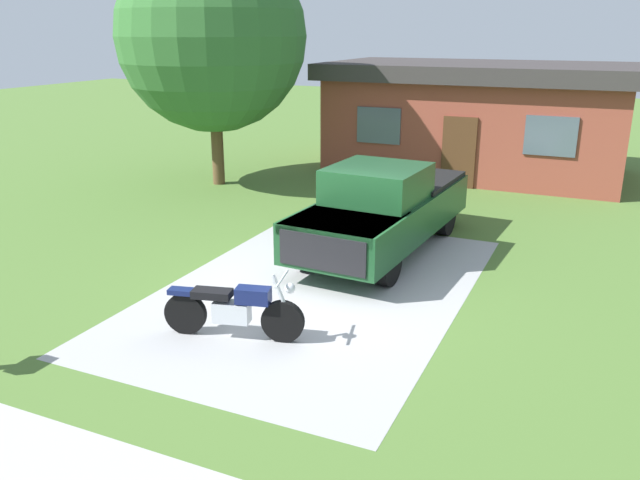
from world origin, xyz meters
The scene contains 6 objects.
ground_plane centered at (0.00, 0.00, 0.00)m, with size 80.00×80.00×0.00m, color #4D702F.
driveway_pad centered at (0.00, 0.00, 0.00)m, with size 5.18×8.14×0.01m, color #A3A3A3.
motorcycle centered at (-0.34, -2.28, 0.47)m, with size 2.18×0.87×1.09m.
pickup_truck centered at (0.39, 2.62, 0.95)m, with size 2.35×5.74×1.90m.
shade_tree centered at (-6.25, 6.46, 4.33)m, with size 5.46×5.46×7.06m.
neighbor_house centered at (0.52, 11.51, 1.79)m, with size 9.60×5.60×3.50m.
Camera 1 is at (4.54, -9.92, 4.52)m, focal length 36.15 mm.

